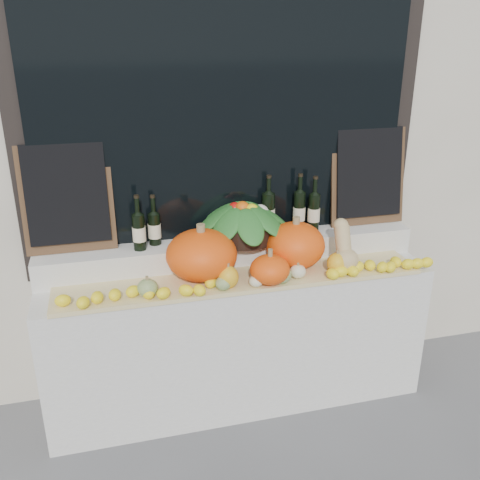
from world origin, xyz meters
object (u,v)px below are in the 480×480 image
object	(u,v)px
produce_bowl	(242,220)
wine_bottle_tall	(268,213)
pumpkin_left	(202,255)
butternut_squash	(344,250)
pumpkin_right	(295,245)

from	to	relation	value
produce_bowl	wine_bottle_tall	distance (m)	0.19
pumpkin_left	wine_bottle_tall	bearing A→B (deg)	27.74
butternut_squash	wine_bottle_tall	xyz separation A→B (m)	(-0.36, 0.34, 0.15)
pumpkin_left	pumpkin_right	size ratio (longest dim) A/B	1.15
pumpkin_right	wine_bottle_tall	world-z (taller)	wine_bottle_tall
pumpkin_left	produce_bowl	bearing A→B (deg)	33.90
pumpkin_left	produce_bowl	xyz separation A→B (m)	(0.29, 0.19, 0.11)
pumpkin_right	produce_bowl	size ratio (longest dim) A/B	0.58
pumpkin_right	produce_bowl	xyz separation A→B (m)	(-0.28, 0.18, 0.12)
butternut_squash	wine_bottle_tall	bearing A→B (deg)	136.49
pumpkin_left	produce_bowl	world-z (taller)	produce_bowl
butternut_squash	wine_bottle_tall	size ratio (longest dim) A/B	0.79
pumpkin_left	produce_bowl	size ratio (longest dim) A/B	0.66
produce_bowl	wine_bottle_tall	bearing A→B (deg)	16.11
produce_bowl	butternut_squash	bearing A→B (deg)	-28.35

